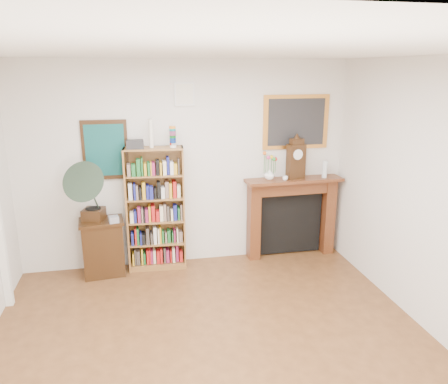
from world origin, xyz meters
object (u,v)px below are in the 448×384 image
cd_stack (114,219)px  mantel_clock (296,159)px  gramophone (90,188)px  bottle_right (325,170)px  side_cabinet (103,247)px  fireplace (291,210)px  flower_vase (269,174)px  bookshelf (156,203)px  teacup (285,178)px  bottle_left (325,169)px

cd_stack → mantel_clock: bearing=4.3°
gramophone → mantel_clock: size_ratio=1.48×
mantel_clock → bottle_right: bearing=-9.1°
gramophone → cd_stack: gramophone is taller
side_cabinet → fireplace: bearing=-3.1°
flower_vase → bookshelf: bearing=-179.5°
bookshelf → bottle_right: bookshelf is taller
mantel_clock → cd_stack: bearing=173.9°
fireplace → teacup: teacup is taller
mantel_clock → teacup: mantel_clock is taller
cd_stack → mantel_clock: size_ratio=0.21×
side_cabinet → bookshelf: bearing=-0.5°
mantel_clock → bottle_left: bearing=-14.4°
side_cabinet → cd_stack: bearing=-41.1°
fireplace → cd_stack: (-2.49, -0.24, 0.11)m
teacup → cd_stack: bearing=-177.3°
bookshelf → bottle_left: 2.42m
mantel_clock → flower_vase: 0.42m
side_cabinet → flower_vase: flower_vase is taller
gramophone → bottle_left: size_ratio=3.47×
mantel_clock → bottle_right: (0.45, 0.01, -0.17)m
gramophone → bottle_right: (3.21, 0.21, 0.04)m
bottle_left → fireplace: bearing=169.5°
bookshelf → mantel_clock: bookshelf is taller
cd_stack → bottle_left: size_ratio=0.50×
mantel_clock → teacup: size_ratio=7.36×
teacup → bottle_left: bottle_left is taller
bookshelf → teacup: (1.79, -0.08, 0.26)m
fireplace → bottle_right: bottle_right is taller
flower_vase → bottle_left: bottle_left is taller
gramophone → flower_vase: gramophone is taller
cd_stack → flower_vase: (2.13, 0.20, 0.44)m
gramophone → teacup: bearing=18.0°
cd_stack → teacup: teacup is taller
fireplace → gramophone: (-2.75, -0.25, 0.54)m
side_cabinet → mantel_clock: (2.68, 0.07, 1.06)m
bottle_right → fireplace: bearing=174.8°
mantel_clock → flower_vase: bearing=168.2°
teacup → side_cabinet: bearing=179.8°
gramophone → bottle_left: 3.20m
gramophone → bottle_left: (3.19, 0.17, 0.06)m
mantel_clock → bottle_right: 0.48m
bookshelf → cd_stack: bookshelf is taller
fireplace → bottle_right: size_ratio=7.00×
flower_vase → bottle_right: bottle_right is taller
cd_stack → flower_vase: flower_vase is taller
mantel_clock → teacup: bearing=-165.9°
fireplace → mantel_clock: size_ratio=2.48×
gramophone → mantel_clock: (2.76, 0.20, 0.21)m
gramophone → bottle_left: gramophone is taller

